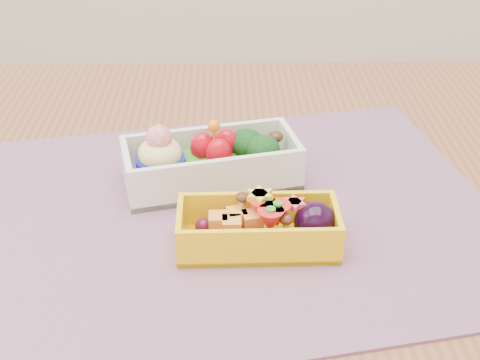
{
  "coord_description": "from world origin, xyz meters",
  "views": [
    {
      "loc": [
        -0.03,
        -0.58,
        1.13
      ],
      "look_at": [
        -0.02,
        -0.02,
        0.79
      ],
      "focal_mm": 48.24,
      "sensor_mm": 36.0,
      "label": 1
    }
  ],
  "objects_px": {
    "table": "(254,271)",
    "placemat": "(233,214)",
    "bento_yellow": "(262,227)",
    "bento_white": "(210,162)"
  },
  "relations": [
    {
      "from": "table",
      "to": "placemat",
      "type": "relative_size",
      "value": 2.22
    },
    {
      "from": "placemat",
      "to": "bento_yellow",
      "type": "bearing_deg",
      "value": -64.44
    },
    {
      "from": "table",
      "to": "bento_white",
      "type": "height_order",
      "value": "bento_white"
    },
    {
      "from": "table",
      "to": "bento_yellow",
      "type": "bearing_deg",
      "value": -88.5
    },
    {
      "from": "placemat",
      "to": "bento_yellow",
      "type": "distance_m",
      "value": 0.07
    },
    {
      "from": "table",
      "to": "placemat",
      "type": "height_order",
      "value": "placemat"
    },
    {
      "from": "table",
      "to": "placemat",
      "type": "bearing_deg",
      "value": -130.19
    },
    {
      "from": "table",
      "to": "bento_yellow",
      "type": "height_order",
      "value": "bento_yellow"
    },
    {
      "from": "table",
      "to": "placemat",
      "type": "distance_m",
      "value": 0.11
    },
    {
      "from": "placemat",
      "to": "bento_white",
      "type": "relative_size",
      "value": 2.67
    }
  ]
}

